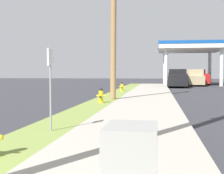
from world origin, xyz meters
name	(u,v)px	position (x,y,z in m)	size (l,w,h in m)	color
fire_hydrant_second	(101,96)	(0.85, 13.05, 0.45)	(0.42, 0.38, 0.74)	yellow
fire_hydrant_third	(122,87)	(0.80, 22.73, 0.45)	(0.42, 0.37, 0.74)	yellow
utility_pole_midground	(114,5)	(1.14, 15.47, 5.38)	(0.34, 1.40, 10.35)	#937047
street_sign_post	(50,72)	(0.91, 5.40, 1.63)	(0.05, 0.36, 2.12)	gray
car_white_by_near_pump	(179,79)	(6.50, 43.66, 0.72)	(1.94, 4.50, 1.57)	white
car_silver_by_far_pump	(171,78)	(5.58, 47.16, 0.72)	(2.22, 4.62, 1.57)	#BCBCC1
truck_red_at_forecourt	(198,78)	(8.72, 40.24, 0.91)	(2.45, 5.52, 1.97)	red
truck_tan_on_apron	(194,78)	(7.82, 36.88, 0.91)	(2.12, 5.40, 1.97)	tan
truck_black_at_far_bay	(178,79)	(5.72, 32.88, 0.91)	(2.33, 5.48, 1.97)	black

